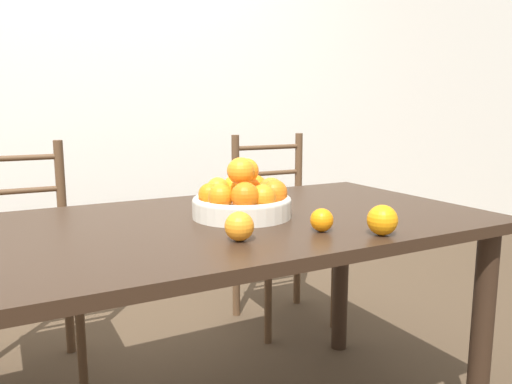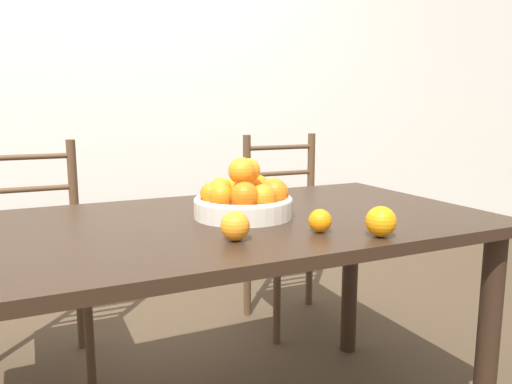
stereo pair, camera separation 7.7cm
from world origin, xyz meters
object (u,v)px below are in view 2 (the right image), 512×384
Objects in this scene: orange_loose_1 at (381,222)px; chair_right at (291,231)px; orange_loose_0 at (235,226)px; chair_left at (31,262)px; fruit_bowl at (245,197)px; orange_loose_2 at (320,221)px.

chair_right reaches higher than orange_loose_1.
chair_left reaches higher than orange_loose_0.
fruit_bowl is 1.05m from chair_left.
orange_loose_2 is at bearing -68.58° from fruit_bowl.
orange_loose_0 is 1.18m from chair_left.
fruit_bowl is 3.76× the size of orange_loose_1.
orange_loose_0 is at bearing 175.29° from orange_loose_2.
chair_left is (-0.48, 1.03, -0.33)m from orange_loose_0.
orange_loose_0 is 0.08× the size of chair_left.
orange_loose_1 is (0.22, -0.38, -0.02)m from fruit_bowl.
orange_loose_2 is 1.21m from chair_right.
fruit_bowl is at bearing 60.84° from orange_loose_0.
orange_loose_1 is 0.09× the size of chair_right.
fruit_bowl is 0.32× the size of chair_right.
chair_right reaches higher than fruit_bowl.
chair_right is at bearing 0.83° from chair_left.
fruit_bowl is 0.29m from orange_loose_2.
orange_loose_2 is 0.07× the size of chair_right.
chair_right is at bearing 71.61° from orange_loose_1.
fruit_bowl is 0.32× the size of chair_left.
orange_loose_1 is at bearing -59.38° from fruit_bowl.
chair_left is at bearing 114.93° from orange_loose_0.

